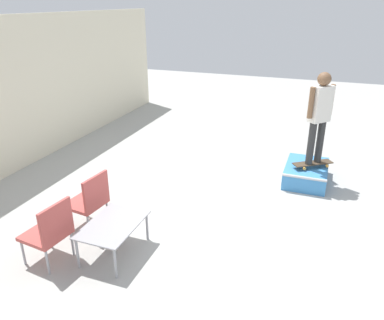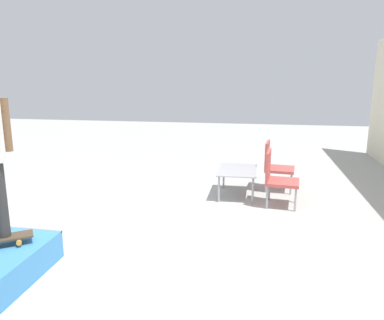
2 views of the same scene
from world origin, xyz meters
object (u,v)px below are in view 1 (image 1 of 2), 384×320
(patio_chair_left, at_px, (50,230))
(patio_chair_right, at_px, (90,199))
(skateboard_on_ramp, at_px, (313,163))
(person_skater, at_px, (320,112))
(skate_ramp_box, at_px, (306,173))
(coffee_table, at_px, (113,227))

(patio_chair_left, height_order, patio_chair_right, same)
(skateboard_on_ramp, xyz_separation_m, person_skater, (0.00, 0.00, 1.01))
(skate_ramp_box, bearing_deg, person_skater, -111.78)
(skateboard_on_ramp, relative_size, patio_chair_right, 0.82)
(skate_ramp_box, bearing_deg, coffee_table, 145.13)
(coffee_table, bearing_deg, person_skater, -36.34)
(skateboard_on_ramp, bearing_deg, skate_ramp_box, 122.56)
(coffee_table, distance_m, patio_chair_left, 0.80)
(skate_ramp_box, relative_size, patio_chair_left, 1.27)
(person_skater, bearing_deg, skate_ramp_box, 109.92)
(coffee_table, relative_size, patio_chair_right, 1.07)
(skate_ramp_box, distance_m, patio_chair_right, 4.09)
(skate_ramp_box, xyz_separation_m, patio_chair_left, (-3.71, 2.93, 0.33))
(skate_ramp_box, height_order, patio_chair_left, patio_chair_left)
(person_skater, height_order, patio_chair_right, person_skater)
(patio_chair_right, bearing_deg, person_skater, 139.00)
(skate_ramp_box, bearing_deg, patio_chair_left, 141.69)
(skateboard_on_ramp, distance_m, patio_chair_left, 4.76)
(skate_ramp_box, height_order, patio_chair_right, patio_chair_right)
(coffee_table, bearing_deg, patio_chair_left, 124.30)
(skateboard_on_ramp, distance_m, coffee_table, 4.00)
(person_skater, relative_size, patio_chair_right, 1.87)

